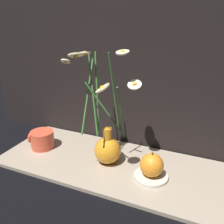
% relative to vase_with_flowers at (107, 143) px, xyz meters
% --- Properties ---
extents(ground_plane, '(6.00, 6.00, 0.00)m').
position_rel_vase_with_flowers_xyz_m(ground_plane, '(0.02, -0.00, -0.09)').
color(ground_plane, black).
extents(shelf, '(0.80, 0.32, 0.01)m').
position_rel_vase_with_flowers_xyz_m(shelf, '(0.02, -0.00, -0.08)').
color(shelf, tan).
rests_on(shelf, ground_plane).
extents(vase_with_flowers, '(0.26, 0.19, 0.38)m').
position_rel_vase_with_flowers_xyz_m(vase_with_flowers, '(0.00, 0.00, 0.00)').
color(vase_with_flowers, orange).
rests_on(vase_with_flowers, shelf).
extents(yellow_mug, '(0.10, 0.09, 0.07)m').
position_rel_vase_with_flowers_xyz_m(yellow_mug, '(-0.27, -0.01, -0.04)').
color(yellow_mug, '#DB5138').
rests_on(yellow_mug, shelf).
extents(saucer_plate, '(0.11, 0.11, 0.01)m').
position_rel_vase_with_flowers_xyz_m(saucer_plate, '(0.16, -0.03, -0.07)').
color(saucer_plate, silver).
rests_on(saucer_plate, shelf).
extents(orange_fruit, '(0.07, 0.07, 0.08)m').
position_rel_vase_with_flowers_xyz_m(orange_fruit, '(0.16, -0.03, -0.03)').
color(orange_fruit, orange).
rests_on(orange_fruit, saucer_plate).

